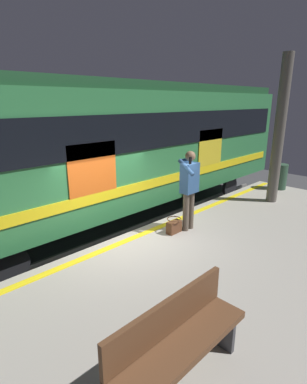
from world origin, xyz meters
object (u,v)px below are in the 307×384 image
object	(u,v)px
handbag	(174,226)
station_column	(279,131)
trash_bin	(280,177)
passenger	(189,184)
bench	(178,338)
train_carriage	(126,141)

from	to	relation	value
handbag	station_column	size ratio (longest dim) A/B	0.09
station_column	trash_bin	world-z (taller)	station_column
handbag	trash_bin	bearing A→B (deg)	178.19
passenger	trash_bin	bearing A→B (deg)	179.15
passenger	trash_bin	distance (m)	4.79
station_column	trash_bin	size ratio (longest dim) A/B	4.83
station_column	trash_bin	distance (m)	2.18
handbag	bench	xyz separation A→B (m)	(2.72, 2.43, 0.34)
train_carriage	bench	world-z (taller)	train_carriage
train_carriage	station_column	world-z (taller)	station_column
train_carriage	trash_bin	size ratio (longest dim) A/B	15.25
train_carriage	handbag	distance (m)	3.51
passenger	station_column	distance (m)	3.48
passenger	trash_bin	size ratio (longest dim) A/B	2.16
train_carriage	passenger	bearing A→B (deg)	75.69
handbag	station_column	distance (m)	4.17
passenger	handbag	world-z (taller)	passenger
trash_bin	handbag	bearing A→B (deg)	-1.81
handbag	station_column	xyz separation A→B (m)	(-3.69, 0.56, 1.86)
handbag	trash_bin	size ratio (longest dim) A/B	0.43
train_carriage	bench	distance (m)	6.74
train_carriage	passenger	distance (m)	3.21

